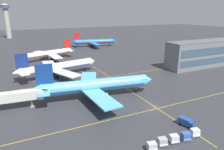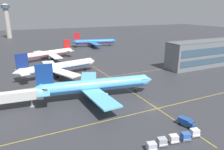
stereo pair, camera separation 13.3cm
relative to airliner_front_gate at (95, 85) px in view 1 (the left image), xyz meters
The scene contains 15 objects.
ground_plane 20.04m from the airliner_front_gate, 45.03° to the right, with size 600.00×600.00×0.00m, color #333338.
airliner_front_gate is the anchor object (origin of this frame).
airliner_second_row 30.65m from the airliner_front_gate, 101.69° to the left, with size 38.57×32.79×12.05m.
airliner_third_row 65.43m from the airliner_front_gate, 94.18° to the left, with size 33.90×28.96×10.77m.
airliner_far_left_stand 105.22m from the airliner_front_gate, 69.27° to the left, with size 36.27×30.81×11.33m.
taxiway_markings 14.59m from the airliner_front_gate, ahead, with size 125.81×76.76×0.01m.
service_truck_red_van 30.92m from the airliner_front_gate, 62.24° to the right, with size 3.02×4.45×2.10m.
baggage_cart_row_leftmost 31.59m from the airliner_front_gate, 89.17° to the right, with size 2.87×2.08×1.86m.
baggage_cart_row_second 31.39m from the airliner_front_gate, 83.52° to the right, with size 2.87×2.08×1.86m.
baggage_cart_row_middle 32.10m from the airliner_front_gate, 78.09° to the right, with size 2.87×2.08×1.86m.
baggage_cart_row_fourth 33.32m from the airliner_front_gate, 73.07° to the right, with size 2.87×2.08×1.86m.
baggage_cart_row_fifth 34.10m from the airliner_front_gate, 67.98° to the right, with size 2.87×2.08×1.86m.
jet_bridge 24.29m from the airliner_front_gate, behind, with size 20.90×4.77×5.58m.
terminal_building 80.53m from the airliner_front_gate, 10.52° to the left, with size 68.58×10.21×13.50m.
control_tower 189.50m from the airliner_front_gate, 97.54° to the left, with size 8.82×8.82×35.10m.
Camera 1 is at (-37.25, -47.82, 28.50)m, focal length 33.58 mm.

